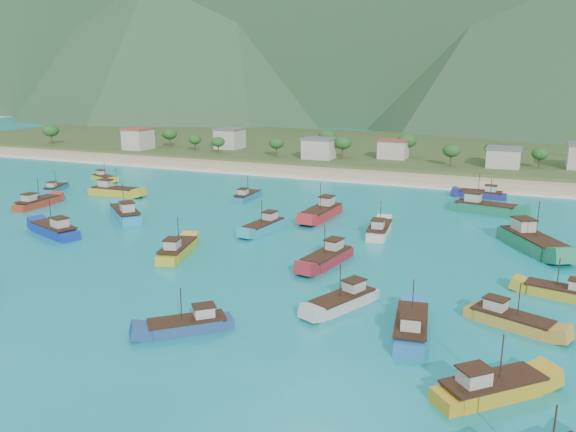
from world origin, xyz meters
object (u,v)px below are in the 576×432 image
at_px(boat_12, 411,328).
at_px(boat_19, 491,390).
at_px(boat_6, 327,259).
at_px(boat_27, 482,195).
at_px(boat_3, 562,294).
at_px(boat_28, 177,251).
at_px(boat_18, 344,302).
at_px(boat_22, 379,231).
at_px(boat_15, 322,213).
at_px(boat_25, 114,192).
at_px(boat_24, 531,242).
at_px(boat_2, 510,321).
at_px(boat_23, 125,214).
at_px(boat_5, 189,326).
at_px(boat_4, 55,189).
at_px(boat_17, 264,227).
at_px(boat_30, 104,178).
at_px(boat_0, 484,208).
at_px(boat_1, 55,231).
at_px(boat_10, 247,197).
at_px(boat_29, 37,203).

relative_size(boat_12, boat_19, 1.17).
height_order(boat_6, boat_27, boat_6).
height_order(boat_3, boat_19, boat_19).
bearing_deg(boat_19, boat_28, -159.66).
relative_size(boat_3, boat_18, 0.94).
distance_m(boat_22, boat_28, 34.24).
height_order(boat_15, boat_25, boat_15).
bearing_deg(boat_15, boat_24, 173.79).
xyz_separation_m(boat_6, boat_15, (-9.99, 25.53, 0.19)).
bearing_deg(boat_2, boat_19, 17.24).
xyz_separation_m(boat_22, boat_23, (-46.88, -8.25, 0.19)).
bearing_deg(boat_28, boat_5, -68.00).
bearing_deg(boat_3, boat_4, 88.11).
bearing_deg(boat_17, boat_24, -164.70).
xyz_separation_m(boat_4, boat_30, (0.91, 15.72, 0.04)).
distance_m(boat_0, boat_5, 72.77).
relative_size(boat_2, boat_19, 1.03).
xyz_separation_m(boat_0, boat_30, (-94.23, -0.88, -0.41)).
bearing_deg(boat_6, boat_2, 163.90).
distance_m(boat_5, boat_27, 86.67).
distance_m(boat_23, boat_28, 26.53).
relative_size(boat_22, boat_27, 1.05).
relative_size(boat_1, boat_18, 1.18).
bearing_deg(boat_18, boat_30, -10.48).
bearing_deg(boat_5, boat_18, -87.83).
xyz_separation_m(boat_0, boat_6, (-18.15, -41.93, -0.20)).
relative_size(boat_0, boat_25, 1.10).
height_order(boat_0, boat_28, boat_0).
xyz_separation_m(boat_23, boat_25, (-16.77, 16.77, -0.05)).
distance_m(boat_23, boat_25, 23.72).
relative_size(boat_1, boat_4, 1.36).
height_order(boat_2, boat_23, boat_23).
relative_size(boat_22, boat_30, 1.17).
xyz_separation_m(boat_3, boat_17, (-46.57, 13.63, 0.14)).
bearing_deg(boat_22, boat_27, 64.93).
xyz_separation_m(boat_17, boat_24, (42.90, 6.61, 0.40)).
distance_m(boat_1, boat_28, 25.53).
bearing_deg(boat_17, boat_2, 155.52).
bearing_deg(boat_23, boat_18, -75.00).
relative_size(boat_4, boat_28, 0.80).
distance_m(boat_3, boat_22, 33.48).
bearing_deg(boat_25, boat_3, 70.96).
xyz_separation_m(boat_1, boat_22, (50.56, 22.10, -0.10)).
bearing_deg(boat_17, boat_6, 148.38).
bearing_deg(boat_28, boat_10, 87.98).
height_order(boat_1, boat_12, boat_1).
relative_size(boat_18, boat_24, 0.71).
bearing_deg(boat_29, boat_1, -40.73).
bearing_deg(boat_23, boat_28, -84.47).
bearing_deg(boat_25, boat_0, 98.84).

